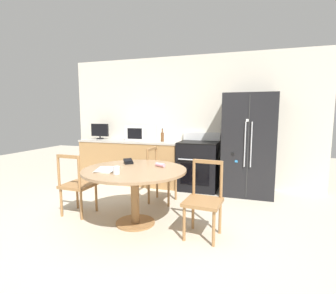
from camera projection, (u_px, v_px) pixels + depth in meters
The scene contains 16 objects.
ground_plane at pixel (133, 239), 3.07m from camera, with size 14.00×14.00×0.00m, color beige.
back_wall at pixel (188, 121), 5.39m from camera, with size 5.20×0.10×2.60m.
kitchen_counter at pixel (131, 161), 5.52m from camera, with size 2.14×0.64×0.90m.
refrigerator at pixel (248, 145), 4.68m from camera, with size 0.89×0.72×1.81m.
oven_range at pixel (198, 165), 5.05m from camera, with size 0.74×0.68×1.08m.
microwave at pixel (141, 133), 5.44m from camera, with size 0.54×0.37×0.31m.
countertop_tv at pixel (100, 131), 5.73m from camera, with size 0.41×0.16×0.33m.
counter_bottle at pixel (162, 137), 5.21m from camera, with size 0.07×0.07×0.26m.
dining_table at pixel (135, 178), 3.43m from camera, with size 1.36×1.36×0.75m.
dining_chair_left at pixel (77, 185), 3.77m from camera, with size 0.43×0.43×0.90m.
dining_chair_far at pixel (161, 176), 4.32m from camera, with size 0.44×0.44×0.90m.
dining_chair_right at pixel (204, 201), 3.10m from camera, with size 0.45×0.45×0.90m.
candle_glass at pixel (116, 171), 3.12m from camera, with size 0.08×0.08×0.09m.
folded_napkin at pixel (160, 165), 3.54m from camera, with size 0.15×0.11×0.05m.
wallet at pixel (128, 162), 3.76m from camera, with size 0.17×0.17×0.07m.
mail_stack at pixel (106, 170), 3.32m from camera, with size 0.30×0.35×0.02m.
Camera 1 is at (1.30, -2.63, 1.48)m, focal length 28.00 mm.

